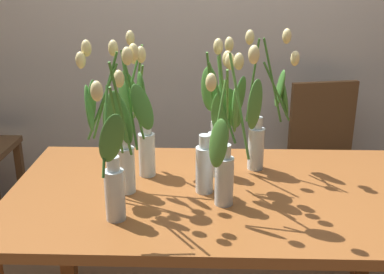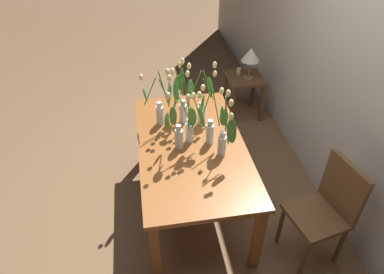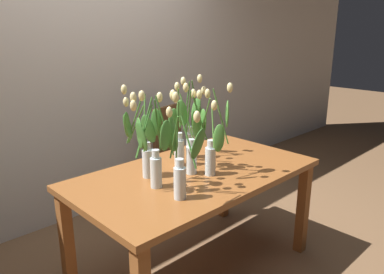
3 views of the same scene
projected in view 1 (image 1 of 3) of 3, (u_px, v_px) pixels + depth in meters
name	position (u px, v px, depth m)	size (l,w,h in m)	color
room_wall_rear	(214.00, 3.00, 2.89)	(9.00, 0.10, 2.70)	beige
dining_table	(216.00, 211.00, 1.86)	(1.60, 0.90, 0.74)	brown
tulip_vase_0	(121.00, 132.00, 1.74)	(0.30, 0.21, 0.58)	silver
tulip_vase_1	(262.00, 120.00, 1.97)	(0.27, 0.13, 0.59)	silver
tulip_vase_2	(139.00, 124.00, 1.91)	(0.16, 0.29, 0.58)	silver
tulip_vase_3	(211.00, 143.00, 1.77)	(0.17, 0.18, 0.57)	silver
tulip_vase_4	(219.00, 133.00, 1.92)	(0.15, 0.24, 0.56)	silver
tulip_vase_5	(115.00, 160.00, 1.56)	(0.14, 0.28, 0.57)	silver
tulip_vase_6	(227.00, 150.00, 1.65)	(0.20, 0.26, 0.59)	silver
dining_chair	(327.00, 154.00, 2.78)	(0.47, 0.47, 0.93)	brown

